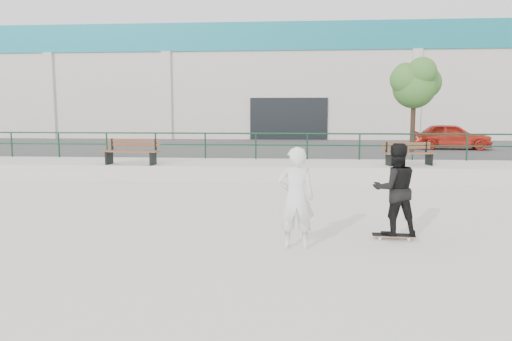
# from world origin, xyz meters

# --- Properties ---
(ground) EXTENTS (120.00, 120.00, 0.00)m
(ground) POSITION_xyz_m (0.00, 0.00, 0.00)
(ground) COLOR beige
(ground) RESTS_ON ground
(ledge) EXTENTS (30.00, 3.00, 0.50)m
(ledge) POSITION_xyz_m (0.00, 9.50, 0.25)
(ledge) COLOR beige
(ledge) RESTS_ON ground
(parking_strip) EXTENTS (60.00, 14.00, 0.50)m
(parking_strip) POSITION_xyz_m (0.00, 18.00, 0.25)
(parking_strip) COLOR #3E3E3E
(parking_strip) RESTS_ON ground
(railing) EXTENTS (28.00, 0.06, 1.03)m
(railing) POSITION_xyz_m (-0.00, 10.80, 1.24)
(railing) COLOR #143824
(railing) RESTS_ON ledge
(commercial_building) EXTENTS (44.20, 16.33, 8.00)m
(commercial_building) POSITION_xyz_m (-0.00, 31.99, 4.58)
(commercial_building) COLOR beige
(commercial_building) RESTS_ON ground
(bench_left) EXTENTS (1.99, 0.71, 0.90)m
(bench_left) POSITION_xyz_m (-5.19, 8.47, 0.95)
(bench_left) COLOR brown
(bench_left) RESTS_ON ledge
(bench_right) EXTENTS (1.81, 0.86, 0.80)m
(bench_right) POSITION_xyz_m (4.47, 9.03, 0.90)
(bench_right) COLOR brown
(bench_right) RESTS_ON ledge
(tree) EXTENTS (2.34, 2.08, 4.15)m
(tree) POSITION_xyz_m (5.70, 13.99, 3.61)
(tree) COLOR #3D291E
(tree) RESTS_ON parking_strip
(red_car) EXTENTS (3.87, 1.93, 1.27)m
(red_car) POSITION_xyz_m (8.10, 16.54, 1.13)
(red_car) COLOR red
(red_car) RESTS_ON parking_strip
(skateboard) EXTENTS (0.79, 0.24, 0.09)m
(skateboard) POSITION_xyz_m (2.46, 0.72, 0.07)
(skateboard) COLOR black
(skateboard) RESTS_ON ground
(standing_skater) EXTENTS (0.91, 0.76, 1.71)m
(standing_skater) POSITION_xyz_m (2.46, 0.72, 0.95)
(standing_skater) COLOR black
(standing_skater) RESTS_ON skateboard
(seated_skater) EXTENTS (0.67, 0.47, 1.78)m
(seated_skater) POSITION_xyz_m (0.63, -0.03, 0.89)
(seated_skater) COLOR white
(seated_skater) RESTS_ON ground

